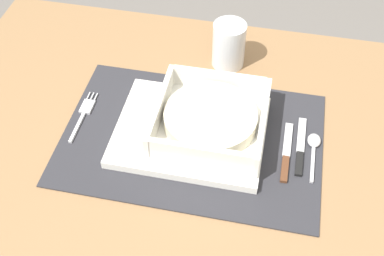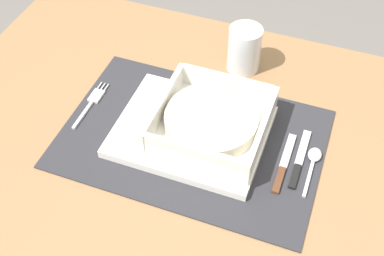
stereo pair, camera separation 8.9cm
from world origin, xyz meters
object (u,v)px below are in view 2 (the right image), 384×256
(bread_knife, at_px, (283,166))
(spoon, at_px, (314,159))
(butter_knife, at_px, (299,162))
(porridge_bowl, at_px, (211,121))
(dining_table, at_px, (189,164))
(drinking_glass, at_px, (244,51))
(fork, at_px, (93,101))

(bread_knife, bearing_deg, spoon, 37.21)
(spoon, height_order, butter_knife, spoon)
(porridge_bowl, bearing_deg, dining_table, -177.69)
(drinking_glass, bearing_deg, fork, -140.18)
(porridge_bowl, height_order, butter_knife, porridge_bowl)
(bread_knife, bearing_deg, porridge_bowl, 171.35)
(porridge_bowl, height_order, spoon, porridge_bowl)
(fork, bearing_deg, butter_knife, 0.11)
(dining_table, xyz_separation_m, drinking_glass, (0.04, 0.20, 0.15))
(butter_knife, bearing_deg, spoon, 28.25)
(dining_table, distance_m, bread_knife, 0.22)
(bread_knife, bearing_deg, dining_table, 174.45)
(fork, xyz_separation_m, bread_knife, (0.39, -0.03, 0.00))
(drinking_glass, bearing_deg, spoon, -46.67)
(dining_table, distance_m, spoon, 0.26)
(porridge_bowl, xyz_separation_m, drinking_glass, (0.00, 0.20, 0.00))
(butter_knife, distance_m, drinking_glass, 0.27)
(porridge_bowl, relative_size, spoon, 1.80)
(butter_knife, xyz_separation_m, drinking_glass, (-0.17, 0.21, 0.04))
(porridge_bowl, xyz_separation_m, spoon, (0.19, 0.00, -0.03))
(fork, bearing_deg, dining_table, 1.11)
(fork, distance_m, drinking_glass, 0.32)
(dining_table, height_order, bread_knife, bread_knife)
(porridge_bowl, bearing_deg, fork, -179.77)
(bread_knife, relative_size, drinking_glass, 1.40)
(porridge_bowl, distance_m, butter_knife, 0.17)
(bread_knife, bearing_deg, drinking_glass, 124.00)
(spoon, bearing_deg, porridge_bowl, 179.22)
(porridge_bowl, relative_size, fork, 1.50)
(porridge_bowl, distance_m, fork, 0.25)
(dining_table, height_order, fork, fork)
(dining_table, xyz_separation_m, fork, (-0.20, 0.00, 0.11))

